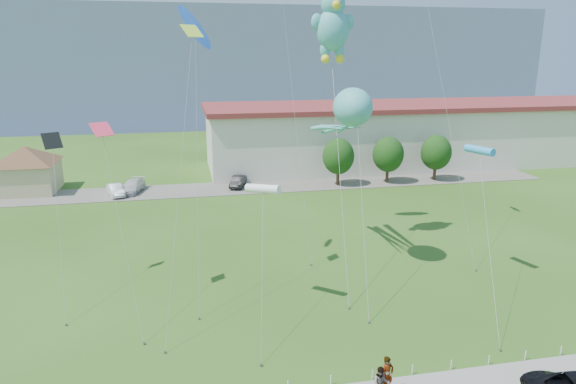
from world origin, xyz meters
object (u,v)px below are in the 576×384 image
Objects in this scene: warehouse at (429,133)px; pedestrian_left at (387,375)px; parked_car_silver at (116,190)px; parked_car_black at (238,182)px; pavilion at (26,165)px; pedestrian_right at (381,384)px; parked_car_white at (133,186)px; teddy_bear_kite at (333,24)px; octopus_kite at (347,116)px.

pedestrian_left is at bearing -118.06° from warehouse.
parked_car_silver is (-40.47, -9.74, -3.45)m from warehouse.
pavilion is at bearing -168.09° from parked_car_black.
warehouse is 38.76× the size of pedestrian_right.
parked_car_white is (1.64, 1.19, 0.04)m from parked_car_silver.
pavilion is 11.69m from parked_car_white.
pedestrian_right is 24.83m from teddy_bear_kite.
parked_car_white is 1.20× the size of parked_car_black.
pavilion reaches higher than parked_car_white.
pedestrian_right is at bearing -68.28° from parked_car_black.
pedestrian_right is 0.42× the size of parked_car_black.
pedestrian_left is at bearing -67.55° from parked_car_black.
parked_car_white is at bearing -167.58° from warehouse.
parked_car_silver is at bearing -166.47° from warehouse.
teddy_bear_kite reaches higher than pedestrian_right.
octopus_kite is at bearing 60.48° from pedestrian_left.
parked_car_silver is 0.99× the size of parked_car_black.
octopus_kite reaches higher than pedestrian_left.
warehouse is at bearing 51.49° from teddy_bear_kite.
parked_car_white is at bearing -161.88° from parked_car_black.
pavilion reaches higher than parked_car_black.
teddy_bear_kite is (5.11, -19.28, 16.00)m from parked_car_black.
warehouse is at bearing 42.29° from pedestrian_left.
octopus_kite is at bearing -67.71° from parked_car_silver.
octopus_kite is (27.80, -25.77, 7.60)m from pavilion.
pavilion is 37.93m from teddy_bear_kite.
parked_car_black is (-2.58, 37.79, -0.30)m from pedestrian_left.
octopus_kite is at bearing -40.50° from parked_car_white.
pedestrian_left is at bearing -58.01° from pavilion.
octopus_kite is at bearing -89.78° from teddy_bear_kite.
teddy_bear_kite is (-0.01, 3.85, 6.05)m from octopus_kite.
pedestrian_left is 0.13× the size of octopus_kite.
pedestrian_left is 24.40m from teddy_bear_kite.
pavilion is 50.37m from warehouse.
parked_car_white is 30.09m from teddy_bear_kite.
parked_car_silver is at bearing -130.18° from parked_car_white.
pavilion is 22.95m from parked_car_black.
pedestrian_right is at bearing -118.29° from warehouse.
pedestrian_left is (-24.75, -46.42, -3.15)m from warehouse.
octopus_kite is (5.13, -23.13, 9.94)m from parked_car_black.
parked_car_white is 0.24× the size of teddy_bear_kite.
warehouse reaches higher than parked_car_black.
octopus_kite reaches higher than parked_car_silver.
teddy_bear_kite reaches higher than octopus_kite.
pedestrian_left is at bearing -84.17° from parked_car_silver.
octopus_kite is (3.01, 15.07, 9.73)m from pedestrian_right.
warehouse is 52.70m from pedestrian_left.
pedestrian_left is at bearing -99.87° from octopus_kite.
parked_car_silver is at bearing 135.11° from teddy_bear_kite.
parked_car_black reaches higher than parked_car_silver.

